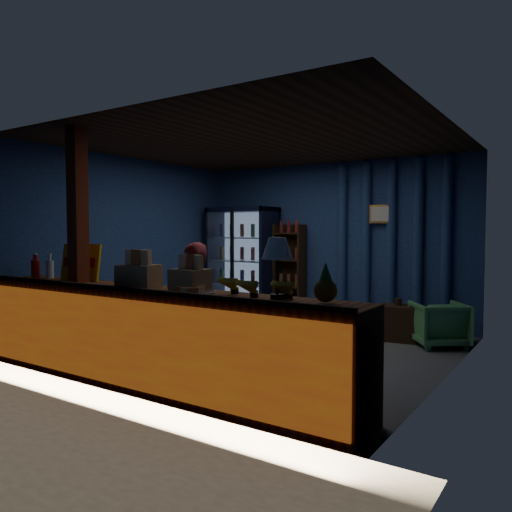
# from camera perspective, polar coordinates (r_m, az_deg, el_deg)

# --- Properties ---
(ground) EXTENTS (4.60, 4.60, 0.00)m
(ground) POSITION_cam_1_polar(r_m,az_deg,el_deg) (6.48, 0.29, -10.46)
(ground) COLOR #515154
(ground) RESTS_ON ground
(room_walls) EXTENTS (4.60, 4.60, 4.60)m
(room_walls) POSITION_cam_1_polar(r_m,az_deg,el_deg) (6.31, 0.30, 3.55)
(room_walls) COLOR navy
(room_walls) RESTS_ON ground
(counter) EXTENTS (4.40, 0.57, 0.99)m
(counter) POSITION_cam_1_polar(r_m,az_deg,el_deg) (4.93, -12.10, -9.15)
(counter) COLOR brown
(counter) RESTS_ON ground
(support_post) EXTENTS (0.16, 0.16, 2.60)m
(support_post) POSITION_cam_1_polar(r_m,az_deg,el_deg) (5.63, -19.62, 0.70)
(support_post) COLOR maroon
(support_post) RESTS_ON ground
(beverage_cooler) EXTENTS (1.20, 0.62, 1.90)m
(beverage_cooler) POSITION_cam_1_polar(r_m,az_deg,el_deg) (8.78, -1.32, -0.76)
(beverage_cooler) COLOR black
(beverage_cooler) RESTS_ON ground
(bottle_shelf) EXTENTS (0.50, 0.28, 1.60)m
(bottle_shelf) POSITION_cam_1_polar(r_m,az_deg,el_deg) (8.46, 3.96, -1.85)
(bottle_shelf) COLOR #352511
(bottle_shelf) RESTS_ON ground
(curtain_folds) EXTENTS (1.74, 0.14, 2.50)m
(curtain_folds) POSITION_cam_1_polar(r_m,az_deg,el_deg) (7.81, 15.19, 1.36)
(curtain_folds) COLOR navy
(curtain_folds) RESTS_ON room_walls
(framed_picture) EXTENTS (0.36, 0.04, 0.28)m
(framed_picture) POSITION_cam_1_polar(r_m,az_deg,el_deg) (7.82, 14.09, 4.68)
(framed_picture) COLOR gold
(framed_picture) RESTS_ON room_walls
(shopkeeper) EXTENTS (0.58, 0.47, 1.38)m
(shopkeeper) POSITION_cam_1_polar(r_m,az_deg,el_deg) (5.37, -7.08, -5.81)
(shopkeeper) COLOR maroon
(shopkeeper) RESTS_ON ground
(green_chair) EXTENTS (0.88, 0.88, 0.58)m
(green_chair) POSITION_cam_1_polar(r_m,az_deg,el_deg) (6.92, 20.17, -7.31)
(green_chair) COLOR #53A65A
(green_chair) RESTS_ON ground
(side_table) EXTENTS (0.58, 0.46, 0.58)m
(side_table) POSITION_cam_1_polar(r_m,az_deg,el_deg) (7.13, 15.91, -7.34)
(side_table) COLOR #352511
(side_table) RESTS_ON ground
(yellow_sign) EXTENTS (0.51, 0.20, 0.40)m
(yellow_sign) POSITION_cam_1_polar(r_m,az_deg,el_deg) (5.84, -19.40, -0.68)
(yellow_sign) COLOR #FFAD0D
(yellow_sign) RESTS_ON counter
(soda_bottles) EXTENTS (0.38, 0.17, 0.28)m
(soda_bottles) POSITION_cam_1_polar(r_m,az_deg,el_deg) (6.34, -23.44, -1.26)
(soda_bottles) COLOR red
(soda_bottles) RESTS_ON counter
(snack_box_left) EXTENTS (0.41, 0.37, 0.37)m
(snack_box_left) POSITION_cam_1_polar(r_m,az_deg,el_deg) (4.87, -13.24, -2.10)
(snack_box_left) COLOR tan
(snack_box_left) RESTS_ON counter
(snack_box_centre) EXTENTS (0.33, 0.28, 0.33)m
(snack_box_centre) POSITION_cam_1_polar(r_m,az_deg,el_deg) (4.58, -7.57, -2.55)
(snack_box_centre) COLOR tan
(snack_box_centre) RESTS_ON counter
(pastry_tray) EXTENTS (0.42, 0.42, 0.07)m
(pastry_tray) POSITION_cam_1_polar(r_m,az_deg,el_deg) (4.38, -7.34, -4.06)
(pastry_tray) COLOR silver
(pastry_tray) RESTS_ON counter
(banana_bunches) EXTENTS (0.78, 0.30, 0.17)m
(banana_bunches) POSITION_cam_1_polar(r_m,az_deg,el_deg) (4.16, -0.01, -3.53)
(banana_bunches) COLOR gold
(banana_bunches) RESTS_ON counter
(table_lamp) EXTENTS (0.25, 0.25, 0.50)m
(table_lamp) POSITION_cam_1_polar(r_m,az_deg,el_deg) (4.02, 2.45, 0.60)
(table_lamp) COLOR black
(table_lamp) RESTS_ON counter
(pineapple) EXTENTS (0.18, 0.18, 0.31)m
(pineapple) POSITION_cam_1_polar(r_m,az_deg,el_deg) (3.82, 7.95, -3.51)
(pineapple) COLOR brown
(pineapple) RESTS_ON counter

